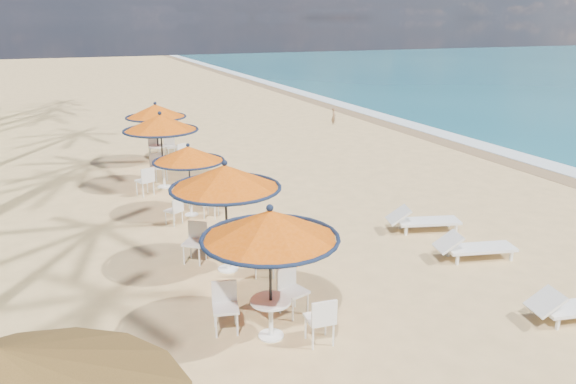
% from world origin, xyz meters
% --- Properties ---
extents(ground, '(160.00, 160.00, 0.00)m').
position_xyz_m(ground, '(0.00, 0.00, 0.00)').
color(ground, tan).
rests_on(ground, ground).
extents(foam_strip, '(1.20, 140.00, 0.04)m').
position_xyz_m(foam_strip, '(9.30, 10.00, 0.00)').
color(foam_strip, white).
rests_on(foam_strip, ground).
extents(wetsand_band, '(1.40, 140.00, 0.02)m').
position_xyz_m(wetsand_band, '(8.40, 10.00, 0.00)').
color(wetsand_band, olive).
rests_on(wetsand_band, ground).
extents(station_0, '(2.39, 2.39, 2.49)m').
position_xyz_m(station_0, '(-4.89, 0.37, 1.82)').
color(station_0, black).
rests_on(station_0, ground).
extents(station_1, '(2.45, 2.45, 2.55)m').
position_xyz_m(station_1, '(-4.83, 3.33, 1.95)').
color(station_1, black).
rests_on(station_1, ground).
extents(station_2, '(2.03, 2.03, 2.12)m').
position_xyz_m(station_2, '(-4.77, 7.26, 1.55)').
color(station_2, black).
rests_on(station_2, ground).
extents(station_3, '(2.46, 2.46, 2.57)m').
position_xyz_m(station_3, '(-5.00, 10.40, 1.96)').
color(station_3, black).
rests_on(station_3, ground).
extents(station_4, '(2.31, 2.31, 2.41)m').
position_xyz_m(station_4, '(-4.47, 13.79, 1.76)').
color(station_4, black).
rests_on(station_4, ground).
extents(lounger_near, '(1.91, 0.91, 0.66)m').
position_xyz_m(lounger_near, '(0.48, -1.30, 0.31)').
color(lounger_near, white).
rests_on(lounger_near, ground).
extents(lounger_mid, '(1.99, 1.02, 0.68)m').
position_xyz_m(lounger_mid, '(0.64, 1.68, 0.32)').
color(lounger_mid, white).
rests_on(lounger_mid, ground).
extents(lounger_far, '(2.03, 1.11, 0.69)m').
position_xyz_m(lounger_far, '(0.60, 3.67, 0.32)').
color(lounger_far, white).
rests_on(lounger_far, ground).
extents(person, '(0.35, 0.41, 0.95)m').
position_xyz_m(person, '(5.59, 18.63, 0.47)').
color(person, '#876344').
rests_on(person, ground).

